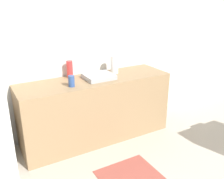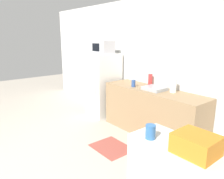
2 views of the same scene
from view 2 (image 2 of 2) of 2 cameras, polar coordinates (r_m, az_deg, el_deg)
The scene contains 11 objects.
wall_back at distance 4.49m, azimuth 10.90°, elevation 6.61°, with size 8.00×0.06×2.60m, color silver.
refrigerator at distance 5.13m, azimuth -2.27°, elevation 1.24°, with size 0.59×0.69×1.46m.
microwave at distance 5.01m, azimuth -2.38°, elevation 11.00°, with size 0.47×0.33×0.29m.
counter at distance 4.22m, azimuth 10.42°, elevation -5.82°, with size 2.08×0.60×0.88m, color #937551.
sink_basin at distance 4.05m, azimuth 11.05°, elevation 0.27°, with size 0.38×0.33×0.06m, color #9EA3A8.
bottle_tall at distance 4.41m, azimuth 9.95°, elevation 2.55°, with size 0.08×0.08×0.23m, color red.
bottle_short at distance 4.24m, azimuth 5.61°, elevation 1.61°, with size 0.08×0.08×0.14m, color #2D4C8C.
basket at distance 1.50m, azimuth 21.09°, elevation -13.23°, with size 0.25×0.22×0.13m, color orange.
jar at distance 1.62m, azimuth 10.03°, elevation -10.82°, with size 0.07×0.07×0.10m, color #336BB2.
paper_towel_roll at distance 3.95m, azimuth 15.75°, elevation 1.10°, with size 0.11×0.11×0.26m, color white.
kitchen_rug at distance 3.84m, azimuth -0.15°, elevation -14.87°, with size 0.67×0.53×0.01m, color #99473D.
Camera 2 is at (2.86, -0.33, 1.85)m, focal length 35.00 mm.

